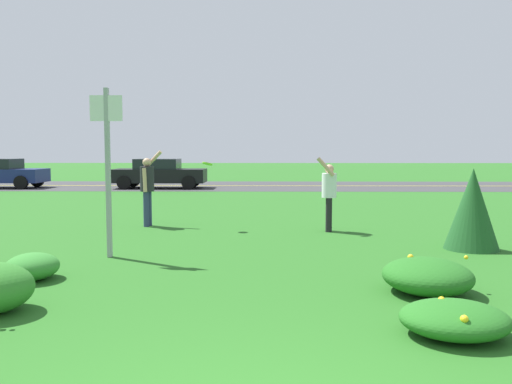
{
  "coord_description": "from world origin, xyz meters",
  "views": [
    {
      "loc": [
        0.14,
        -2.99,
        1.89
      ],
      "look_at": [
        -0.05,
        7.56,
        1.03
      ],
      "focal_mm": 36.49,
      "sensor_mm": 36.0,
      "label": 1
    }
  ],
  "objects_px": {
    "person_thrower_dark_shirt": "(147,185)",
    "frisbee_lime": "(207,164)",
    "car_black_center_left": "(159,173)",
    "sign_post_near_path": "(108,156)",
    "person_catcher_white_shirt": "(329,191)"
  },
  "relations": [
    {
      "from": "sign_post_near_path",
      "to": "person_thrower_dark_shirt",
      "type": "relative_size",
      "value": 1.57
    },
    {
      "from": "sign_post_near_path",
      "to": "person_thrower_dark_shirt",
      "type": "height_order",
      "value": "sign_post_near_path"
    },
    {
      "from": "person_thrower_dark_shirt",
      "to": "frisbee_lime",
      "type": "xyz_separation_m",
      "value": [
        1.54,
        -0.44,
        0.54
      ]
    },
    {
      "from": "frisbee_lime",
      "to": "car_black_center_left",
      "type": "bearing_deg",
      "value": 106.26
    },
    {
      "from": "car_black_center_left",
      "to": "frisbee_lime",
      "type": "bearing_deg",
      "value": -73.74
    },
    {
      "from": "sign_post_near_path",
      "to": "person_catcher_white_shirt",
      "type": "bearing_deg",
      "value": 35.23
    },
    {
      "from": "person_thrower_dark_shirt",
      "to": "frisbee_lime",
      "type": "bearing_deg",
      "value": -15.79
    },
    {
      "from": "person_catcher_white_shirt",
      "to": "frisbee_lime",
      "type": "height_order",
      "value": "person_catcher_white_shirt"
    },
    {
      "from": "person_thrower_dark_shirt",
      "to": "frisbee_lime",
      "type": "relative_size",
      "value": 7.36
    },
    {
      "from": "frisbee_lime",
      "to": "car_black_center_left",
      "type": "xyz_separation_m",
      "value": [
        -3.86,
        13.25,
        -0.82
      ]
    },
    {
      "from": "sign_post_near_path",
      "to": "car_black_center_left",
      "type": "height_order",
      "value": "sign_post_near_path"
    },
    {
      "from": "sign_post_near_path",
      "to": "frisbee_lime",
      "type": "distance_m",
      "value": 3.58
    },
    {
      "from": "person_catcher_white_shirt",
      "to": "car_black_center_left",
      "type": "relative_size",
      "value": 0.39
    },
    {
      "from": "sign_post_near_path",
      "to": "person_catcher_white_shirt",
      "type": "height_order",
      "value": "sign_post_near_path"
    },
    {
      "from": "person_thrower_dark_shirt",
      "to": "car_black_center_left",
      "type": "xyz_separation_m",
      "value": [
        -2.32,
        12.82,
        -0.28
      ]
    }
  ]
}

